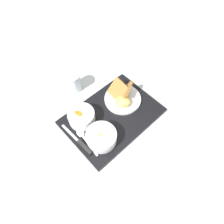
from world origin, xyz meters
TOP-DOWN VIEW (x-y plane):
  - ground_plane at (0.00, 0.00)m, footprint 4.00×4.00m
  - serving_tray at (0.00, 0.00)m, footprint 0.46×0.34m
  - bowl_salad at (-0.11, 0.08)m, footprint 0.12×0.12m
  - bowl_soup at (-0.12, -0.05)m, footprint 0.13×0.13m
  - plate_main at (0.10, 0.02)m, footprint 0.18×0.18m
  - knife at (-0.20, -0.01)m, footprint 0.02×0.20m
  - spoon at (-0.17, 0.01)m, footprint 0.05×0.16m
  - glass_water at (-0.00, 0.26)m, footprint 0.07×0.07m

SIDE VIEW (x-z plane):
  - ground_plane at x=0.00m, z-range 0.00..0.00m
  - serving_tray at x=0.00m, z-range 0.00..0.02m
  - spoon at x=-0.17m, z-range 0.02..0.03m
  - knife at x=-0.20m, z-range 0.02..0.03m
  - plate_main at x=0.10m, z-range -0.01..0.08m
  - glass_water at x=0.00m, z-range -0.01..0.09m
  - bowl_soup at x=-0.12m, z-range 0.02..0.08m
  - bowl_salad at x=-0.11m, z-range 0.02..0.08m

